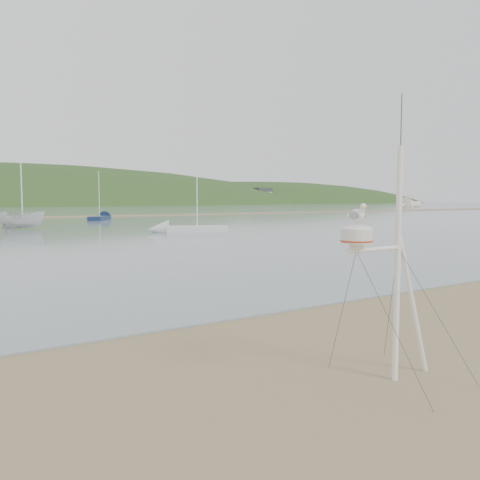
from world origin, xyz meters
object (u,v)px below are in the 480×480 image
sailboat_blue_far (103,217)px  sailboat_white_near (177,229)px  boat_white (22,204)px  mast_rig (396,314)px

sailboat_blue_far → sailboat_white_near: size_ratio=1.04×
boat_white → sailboat_white_near: (9.45, -11.57, -1.93)m
boat_white → sailboat_blue_far: 20.93m
boat_white → mast_rig: bearing=-143.5°
mast_rig → sailboat_white_near: (12.36, 31.78, -0.74)m
mast_rig → boat_white: size_ratio=0.98×
sailboat_blue_far → mast_rig: bearing=-104.8°
boat_white → sailboat_white_near: bearing=-100.4°
sailboat_white_near → boat_white: bearing=129.3°
boat_white → sailboat_blue_far: bearing=2.2°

